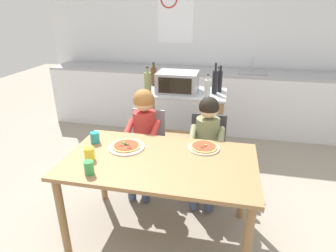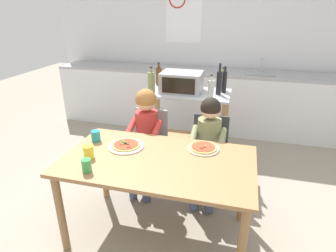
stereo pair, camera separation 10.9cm
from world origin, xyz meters
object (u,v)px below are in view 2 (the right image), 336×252
object	(u,v)px
dining_chair_left	(149,143)
pizza_plate_cream	(203,148)
child_in_red_shirt	(145,129)
kitchen_island_cart	(187,118)
bottle_slim_sauce	(219,82)
bottle_dark_olive_oil	(224,82)
child_in_olive_shirt	(208,140)
drinking_cup_teal	(96,136)
bottle_tall_green_wine	(151,83)
bottle_brown_beer	(159,76)
dining_chair_right	(209,151)
pizza_plate_white	(126,146)
drinking_cup_yellow	(89,152)
dining_table	(158,170)
bottle_clear_vinegar	(211,89)
bottle_squat_spirits	(223,81)
toaster_oven	(182,82)
drinking_cup_green	(87,166)

from	to	relation	value
dining_chair_left	pizza_plate_cream	size ratio (longest dim) A/B	3.17
dining_chair_left	child_in_red_shirt	bearing A→B (deg)	-90.00
kitchen_island_cart	bottle_slim_sauce	world-z (taller)	bottle_slim_sauce
bottle_dark_olive_oil	child_in_olive_shirt	xyz separation A→B (m)	(-0.06, -0.72, -0.37)
drinking_cup_teal	child_in_red_shirt	bearing A→B (deg)	55.28
bottle_tall_green_wine	bottle_brown_beer	bearing A→B (deg)	95.81
child_in_olive_shirt	dining_chair_right	bearing A→B (deg)	90.00
pizza_plate_white	child_in_olive_shirt	bearing A→B (deg)	35.51
bottle_tall_green_wine	pizza_plate_cream	bearing A→B (deg)	-47.86
bottle_brown_beer	pizza_plate_cream	xyz separation A→B (m)	(0.72, -1.16, -0.29)
dining_chair_left	drinking_cup_yellow	bearing A→B (deg)	-104.16
bottle_dark_olive_oil	dining_table	bearing A→B (deg)	-106.14
dining_chair_left	child_in_red_shirt	size ratio (longest dim) A/B	0.77
pizza_plate_cream	drinking_cup_yellow	bearing A→B (deg)	-156.63
bottle_dark_olive_oil	drinking_cup_teal	distance (m)	1.51
bottle_clear_vinegar	dining_chair_right	distance (m)	0.63
pizza_plate_cream	bottle_dark_olive_oil	bearing A→B (deg)	86.55
bottle_squat_spirits	drinking_cup_teal	bearing A→B (deg)	-128.18
child_in_red_shirt	child_in_olive_shirt	bearing A→B (deg)	-1.86
kitchen_island_cart	toaster_oven	world-z (taller)	toaster_oven
child_in_red_shirt	child_in_olive_shirt	size ratio (longest dim) A/B	1.03
dining_chair_left	child_in_olive_shirt	world-z (taller)	child_in_olive_shirt
toaster_oven	dining_chair_right	xyz separation A→B (m)	(0.39, -0.51, -0.54)
pizza_plate_cream	drinking_cup_green	bearing A→B (deg)	-143.68
bottle_dark_olive_oil	pizza_plate_white	xyz separation A→B (m)	(-0.68, -1.16, -0.30)
child_in_red_shirt	pizza_plate_white	distance (m)	0.47
bottle_slim_sauce	drinking_cup_teal	distance (m)	1.41
bottle_slim_sauce	bottle_clear_vinegar	distance (m)	0.18
bottle_slim_sauce	drinking_cup_yellow	bearing A→B (deg)	-122.69
bottle_brown_beer	drinking_cup_yellow	bearing A→B (deg)	-94.02
bottle_dark_olive_oil	drinking_cup_yellow	bearing A→B (deg)	-122.47
bottle_squat_spirits	bottle_tall_green_wine	size ratio (longest dim) A/B	0.85
drinking_cup_green	bottle_slim_sauce	bearing A→B (deg)	63.32
kitchen_island_cart	bottle_dark_olive_oil	size ratio (longest dim) A/B	3.21
bottle_squat_spirits	bottle_brown_beer	distance (m)	0.76
bottle_clear_vinegar	bottle_brown_beer	distance (m)	0.77
bottle_clear_vinegar	bottle_dark_olive_oil	xyz separation A→B (m)	(0.12, 0.26, 0.02)
dining_chair_right	toaster_oven	bearing A→B (deg)	127.89
bottle_tall_green_wine	child_in_red_shirt	distance (m)	0.54
bottle_tall_green_wine	drinking_cup_yellow	xyz separation A→B (m)	(-0.15, -1.11, -0.27)
bottle_clear_vinegar	child_in_olive_shirt	bearing A→B (deg)	-83.53
drinking_cup_yellow	drinking_cup_green	world-z (taller)	same
toaster_oven	drinking_cup_teal	xyz separation A→B (m)	(-0.52, -1.03, -0.25)
kitchen_island_cart	bottle_squat_spirits	world-z (taller)	bottle_squat_spirits
toaster_oven	drinking_cup_teal	size ratio (longest dim) A/B	4.77
bottle_clear_vinegar	child_in_red_shirt	world-z (taller)	bottle_clear_vinegar
kitchen_island_cart	drinking_cup_yellow	world-z (taller)	kitchen_island_cart
bottle_dark_olive_oil	child_in_red_shirt	xyz separation A→B (m)	(-0.68, -0.70, -0.34)
pizza_plate_cream	bottle_tall_green_wine	bearing A→B (deg)	132.14
kitchen_island_cart	drinking_cup_green	world-z (taller)	kitchen_island_cart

